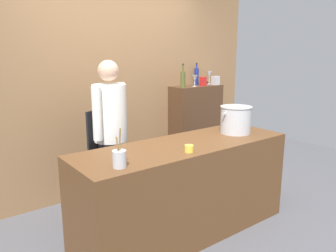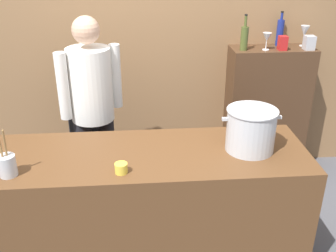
# 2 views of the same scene
# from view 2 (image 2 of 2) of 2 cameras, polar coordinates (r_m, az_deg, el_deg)

# --- Properties ---
(brick_back_panel) EXTENTS (4.40, 0.10, 3.00)m
(brick_back_panel) POSITION_cam_2_polar(r_m,az_deg,el_deg) (3.70, -4.34, 15.08)
(brick_back_panel) COLOR olive
(brick_back_panel) RESTS_ON ground_plane
(prep_counter) EXTENTS (2.16, 0.70, 0.90)m
(prep_counter) POSITION_cam_2_polar(r_m,az_deg,el_deg) (2.82, -3.22, -11.94)
(prep_counter) COLOR brown
(prep_counter) RESTS_ON ground_plane
(bar_cabinet) EXTENTS (0.76, 0.32, 1.27)m
(bar_cabinet) POSITION_cam_2_polar(r_m,az_deg,el_deg) (3.96, 13.95, 1.96)
(bar_cabinet) COLOR #472D1C
(bar_cabinet) RESTS_ON ground_plane
(chef) EXTENTS (0.47, 0.41, 1.66)m
(chef) POSITION_cam_2_polar(r_m,az_deg,el_deg) (3.22, -10.92, 3.13)
(chef) COLOR black
(chef) RESTS_ON ground_plane
(stockpot_large) EXTENTS (0.39, 0.33, 0.28)m
(stockpot_large) POSITION_cam_2_polar(r_m,az_deg,el_deg) (2.61, 11.88, -0.56)
(stockpot_large) COLOR #B7BABF
(stockpot_large) RESTS_ON prep_counter
(utensil_crock) EXTENTS (0.10, 0.10, 0.30)m
(utensil_crock) POSITION_cam_2_polar(r_m,az_deg,el_deg) (2.49, -22.23, -5.26)
(utensil_crock) COLOR #B7BABF
(utensil_crock) RESTS_ON prep_counter
(butter_jar) EXTENTS (0.08, 0.08, 0.06)m
(butter_jar) POSITION_cam_2_polar(r_m,az_deg,el_deg) (2.37, -6.79, -6.07)
(butter_jar) COLOR yellow
(butter_jar) RESTS_ON prep_counter
(wine_bottle_cobalt) EXTENTS (0.06, 0.06, 0.31)m
(wine_bottle_cobalt) POSITION_cam_2_polar(r_m,az_deg,el_deg) (3.84, 15.88, 12.93)
(wine_bottle_cobalt) COLOR navy
(wine_bottle_cobalt) RESTS_ON bar_cabinet
(wine_bottle_olive) EXTENTS (0.07, 0.07, 0.31)m
(wine_bottle_olive) POSITION_cam_2_polar(r_m,az_deg,el_deg) (3.60, 10.98, 12.47)
(wine_bottle_olive) COLOR #475123
(wine_bottle_olive) RESTS_ON bar_cabinet
(wine_glass_tall) EXTENTS (0.08, 0.08, 0.19)m
(wine_glass_tall) POSITION_cam_2_polar(r_m,az_deg,el_deg) (3.88, 19.14, 12.78)
(wine_glass_tall) COLOR silver
(wine_glass_tall) RESTS_ON bar_cabinet
(wine_glass_wide) EXTENTS (0.08, 0.08, 0.15)m
(wine_glass_wide) POSITION_cam_2_polar(r_m,az_deg,el_deg) (3.64, 14.11, 12.27)
(wine_glass_wide) COLOR silver
(wine_glass_wide) RESTS_ON bar_cabinet
(spice_tin_silver) EXTENTS (0.09, 0.09, 0.12)m
(spice_tin_silver) POSITION_cam_2_polar(r_m,az_deg,el_deg) (3.78, 19.74, 11.27)
(spice_tin_silver) COLOR #B2B2B7
(spice_tin_silver) RESTS_ON bar_cabinet
(spice_tin_red) EXTENTS (0.07, 0.07, 0.12)m
(spice_tin_red) POSITION_cam_2_polar(r_m,az_deg,el_deg) (3.69, 16.25, 11.45)
(spice_tin_red) COLOR red
(spice_tin_red) RESTS_ON bar_cabinet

